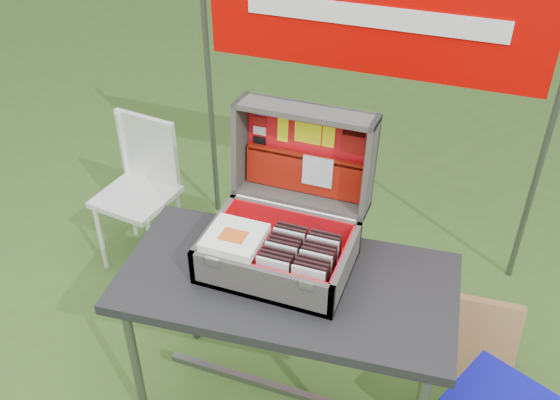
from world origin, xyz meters
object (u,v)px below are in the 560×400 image
at_px(chair, 136,198).
at_px(cardboard_box, 474,339).
at_px(suitcase, 284,202).
at_px(table, 286,349).

distance_m(chair, cardboard_box, 1.77).
xyz_separation_m(chair, cardboard_box, (1.75, -0.18, -0.20)).
bearing_deg(suitcase, chair, 151.15).
distance_m(suitcase, chair, 1.30).
relative_size(table, suitcase, 2.25).
bearing_deg(table, chair, 142.86).
distance_m(table, chair, 1.25).
relative_size(table, cardboard_box, 3.12).
height_order(table, chair, chair).
bearing_deg(chair, suitcase, -21.58).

